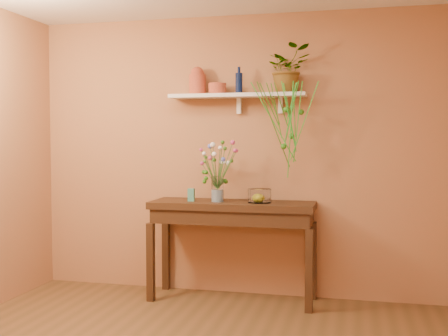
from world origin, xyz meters
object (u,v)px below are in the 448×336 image
Objects in this scene: glass_bowl at (260,196)px; terracotta_jug at (197,81)px; blue_bottle at (239,83)px; glass_vase at (217,191)px; sideboard at (232,216)px; spider_plant at (288,69)px; bouquet at (217,161)px.

terracotta_jug is at bearing 164.73° from glass_bowl.
blue_bottle reaches higher than glass_vase.
blue_bottle reaches higher than sideboard.
spider_plant reaches higher than glass_bowl.
glass_vase is at bearing -178.28° from glass_bowl.
terracotta_jug is 0.88m from spider_plant.
sideboard is 6.15× the size of blue_bottle.
spider_plant is at bearing 15.78° from bouquet.
bouquet is at bearing -139.32° from blue_bottle.
glass_bowl is at bearing -31.82° from blue_bottle.
spider_plant is (0.87, -0.01, 0.09)m from terracotta_jug.
spider_plant reaches higher than glass_vase.
terracotta_jug is at bearing 175.11° from blue_bottle.
bouquet is (-0.17, -0.15, -0.73)m from blue_bottle.
spider_plant is 2.07× the size of glass_bowl.
blue_bottle is (0.42, -0.04, -0.03)m from terracotta_jug.
sideboard is 1.34m from terracotta_jug.
bouquet is (-0.00, 0.00, 0.28)m from glass_vase.
blue_bottle is at bearing 41.60° from glass_vase.
glass_bowl is (0.40, 0.01, -0.04)m from glass_vase.
terracotta_jug is 0.61× the size of spider_plant.
blue_bottle is at bearing 148.18° from glass_bowl.
spider_plant is 1.07m from bouquet.
sideboard is at bearing 12.91° from glass_vase.
sideboard is 6.43× the size of glass_vase.
terracotta_jug reaches higher than bouquet.
glass_vase is (-0.17, -0.15, -1.01)m from blue_bottle.
sideboard is 5.70× the size of terracotta_jug.
bouquet is at bearing -37.35° from terracotta_jug.
spider_plant is (0.45, 0.03, 0.12)m from blue_bottle.
blue_bottle is 0.57× the size of spider_plant.
blue_bottle reaches higher than glass_bowl.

